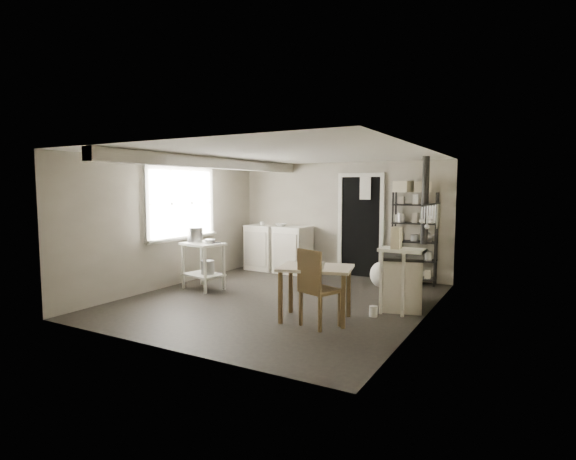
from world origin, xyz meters
The scene contains 31 objects.
floor centered at (0.00, 0.00, 0.00)m, with size 5.00×5.00×0.00m, color black.
ceiling centered at (0.00, 0.00, 2.30)m, with size 5.00×5.00×0.00m, color silver.
wall_back centered at (0.00, 2.50, 1.15)m, with size 4.50×0.02×2.30m, color #A09A89.
wall_front centered at (0.00, -2.50, 1.15)m, with size 4.50×0.02×2.30m, color #A09A89.
wall_left centered at (-2.25, 0.00, 1.15)m, with size 0.02×5.00×2.30m, color #A09A89.
wall_right centered at (2.25, 0.00, 1.15)m, with size 0.02×5.00×2.30m, color #A09A89.
window centered at (-2.22, 0.20, 1.50)m, with size 0.12×1.76×1.28m, color silver, non-canonical shape.
doorway centered at (0.45, 2.47, 1.00)m, with size 0.96×0.10×2.08m, color silver, non-canonical shape.
ceiling_beam centered at (-1.20, 0.00, 2.20)m, with size 0.18×5.00×0.18m, color silver, non-canonical shape.
wallpaper_panel centered at (2.24, 0.00, 1.15)m, with size 0.01×5.00×2.30m, color beige, non-canonical shape.
utensil_rail centered at (2.19, 0.60, 1.55)m, with size 0.06×1.20×0.44m, color #A5A5A8, non-canonical shape.
prep_table centered at (-1.56, 0.03, 0.40)m, with size 0.72×0.51×0.82m, color silver, non-canonical shape.
stockpot centered at (-1.74, 0.03, 0.94)m, with size 0.27×0.27×0.29m, color #A5A5A8.
saucepan centered at (-1.39, 0.00, 0.85)m, with size 0.17×0.17×0.10m, color #A5A5A8.
bucket centered at (-1.48, 0.04, 0.39)m, with size 0.24×0.24×0.26m, color #A5A5A8.
base_cabinets centered at (-1.30, 2.18, 0.46)m, with size 1.49×0.64×0.98m, color beige, non-canonical shape.
mixing_bowl centered at (-1.19, 2.12, 0.96)m, with size 0.31×0.31×0.08m, color white.
counter_cup centered at (-1.62, 2.05, 0.96)m, with size 0.11×0.11×0.09m, color white.
shelf_rack centered at (1.57, 2.31, 0.95)m, with size 0.81×0.31×1.71m, color black, non-canonical shape.
shelf_jar centered at (1.24, 2.35, 1.37)m, with size 0.09×0.09×0.20m, color white.
storage_box_a centered at (1.35, 2.25, 2.01)m, with size 0.30×0.26×0.20m, color beige.
storage_box_b centered at (1.69, 2.30, 1.99)m, with size 0.30×0.28×0.19m, color beige.
stove centered at (1.81, 0.63, 0.44)m, with size 0.56×1.01×0.79m, color beige, non-canonical shape.
stovepipe centered at (2.01, 1.08, 1.59)m, with size 0.11×0.11×1.39m, color black, non-canonical shape.
side_ledge centered at (1.95, 0.04, 0.43)m, with size 0.62×0.33×0.96m, color silver, non-canonical shape.
oats_box centered at (1.88, -0.02, 1.01)m, with size 0.12×0.20×0.30m, color beige.
work_table centered at (0.98, -0.69, 0.38)m, with size 0.97×0.68×0.74m, color beige, non-canonical shape.
table_cup centered at (1.13, -0.84, 0.81)m, with size 0.10×0.10×0.10m, color white.
chair centered at (1.15, -0.90, 0.48)m, with size 0.42×0.44×1.02m, color #503C22, non-canonical shape.
flour_sack centered at (1.13, 1.70, 0.24)m, with size 0.38×0.32×0.46m, color white.
floor_crock centered at (1.62, -0.15, 0.07)m, with size 0.12×0.12×0.15m, color white.
Camera 1 is at (3.57, -6.06, 1.79)m, focal length 28.00 mm.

